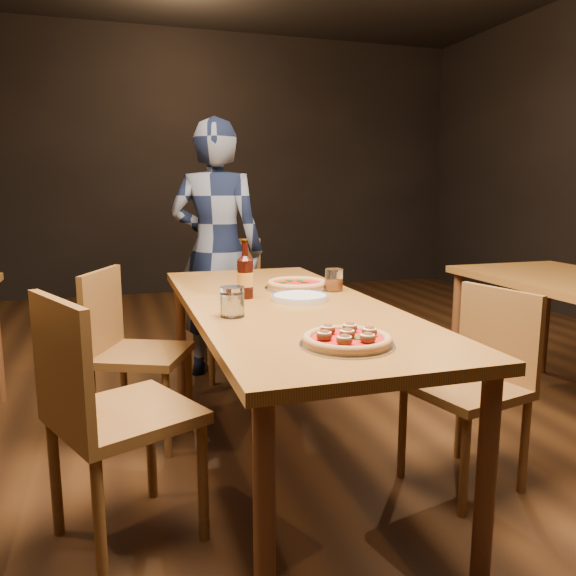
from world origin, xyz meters
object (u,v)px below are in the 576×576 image
object	(u,v)px
amber_glass	(334,280)
diner	(217,251)
pizza_margherita	(297,284)
water_glass	(232,302)
chair_main_nw	(125,413)
chair_main_e	(465,387)
chair_main_sw	(142,353)
plate_stack	(300,298)
beer_bottle	(245,278)
chair_end	(235,306)
pizza_meatball	(347,339)
table_main	(285,319)

from	to	relation	value
amber_glass	diner	world-z (taller)	diner
pizza_margherita	water_glass	size ratio (longest dim) A/B	2.72
chair_main_nw	chair_main_e	bearing A→B (deg)	-116.06
chair_main_sw	plate_stack	size ratio (longest dim) A/B	3.59
chair_main_e	diner	size ratio (longest dim) A/B	0.52
chair_main_nw	beer_bottle	distance (m)	0.80
chair_main_e	water_glass	distance (m)	1.01
chair_main_sw	amber_glass	xyz separation A→B (m)	(0.88, -0.29, 0.36)
pizza_margherita	beer_bottle	bearing A→B (deg)	-150.78
chair_end	plate_stack	bearing A→B (deg)	-87.49
chair_end	pizza_margherita	world-z (taller)	chair_end
chair_main_e	pizza_meatball	size ratio (longest dim) A/B	2.91
plate_stack	diner	bearing A→B (deg)	95.39
water_glass	diner	bearing A→B (deg)	82.00
plate_stack	chair_main_nw	bearing A→B (deg)	-154.93
chair_main_e	pizza_margherita	distance (m)	0.90
chair_main_e	amber_glass	xyz separation A→B (m)	(-0.36, 0.55, 0.37)
pizza_margherita	amber_glass	world-z (taller)	amber_glass
chair_main_e	chair_end	xyz separation A→B (m)	(-0.60, 1.68, 0.04)
pizza_meatball	water_glass	size ratio (longest dim) A/B	2.59
chair_end	beer_bottle	distance (m)	1.25
plate_stack	amber_glass	distance (m)	0.28
chair_end	diner	distance (m)	0.38
pizza_meatball	plate_stack	distance (m)	0.72
table_main	chair_main_e	bearing A→B (deg)	-28.83
table_main	chair_main_sw	world-z (taller)	chair_main_sw
pizza_meatball	beer_bottle	world-z (taller)	beer_bottle
chair_main_e	chair_end	size ratio (longest dim) A/B	0.92
pizza_meatball	chair_main_e	bearing A→B (deg)	26.30
chair_main_e	pizza_meatball	distance (m)	0.82
table_main	chair_main_e	distance (m)	0.79
table_main	water_glass	xyz separation A→B (m)	(-0.27, -0.20, 0.13)
chair_main_nw	diner	size ratio (longest dim) A/B	0.56
chair_end	beer_bottle	world-z (taller)	beer_bottle
pizza_margherita	chair_main_e	bearing A→B (deg)	-52.69
chair_main_e	beer_bottle	size ratio (longest dim) A/B	3.40
beer_bottle	amber_glass	world-z (taller)	beer_bottle
chair_end	amber_glass	xyz separation A→B (m)	(0.24, -1.13, 0.34)
chair_main_nw	pizza_meatball	bearing A→B (deg)	-143.34
chair_main_nw	chair_main_sw	distance (m)	0.81
water_glass	diner	size ratio (longest dim) A/B	0.07
pizza_margherita	diner	size ratio (longest dim) A/B	0.19
pizza_margherita	beer_bottle	size ratio (longest dim) A/B	1.23
chair_end	diner	bearing A→B (deg)	166.19
chair_main_sw	water_glass	bearing A→B (deg)	-131.24
table_main	chair_end	xyz separation A→B (m)	(0.06, 1.32, -0.21)
plate_stack	diner	world-z (taller)	diner
table_main	water_glass	world-z (taller)	water_glass
pizza_meatball	beer_bottle	size ratio (longest dim) A/B	1.17
table_main	chair_main_nw	size ratio (longest dim) A/B	2.14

